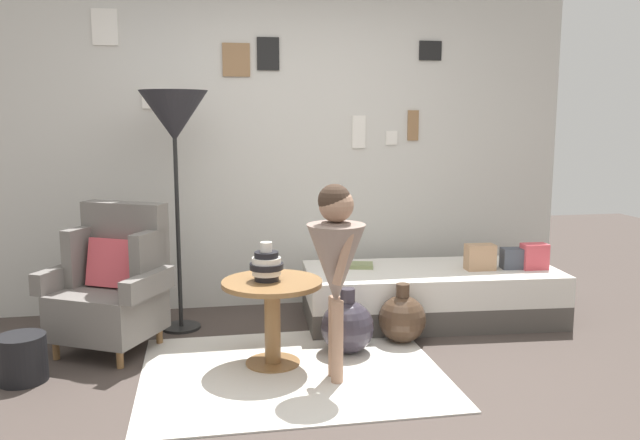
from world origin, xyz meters
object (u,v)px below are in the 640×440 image
Objects in this scene: floor_lamp at (174,122)px; person_child at (336,256)px; book_on_daybed at (358,265)px; magazine_basket at (22,358)px; demijohn_far at (402,318)px; armchair at (113,285)px; demijohn_near at (347,326)px; daybed at (431,294)px; vase_striped at (266,265)px; side_table at (272,304)px.

floor_lamp is 1.65m from person_child.
book_on_daybed is 0.79× the size of magazine_basket.
floor_lamp reaches higher than demijohn_far.
demijohn_near is at bearing -13.60° from armchair.
daybed is at bearing 14.09° from magazine_basket.
armchair is at bearing 153.85° from vase_striped.
floor_lamp reaches higher than book_on_daybed.
vase_striped is 0.55× the size of demijohn_near.
magazine_basket is at bearing 179.70° from side_table.
magazine_basket is (-1.47, 0.01, -0.26)m from side_table.
book_on_daybed is at bearing 71.03° from demijohn_near.
book_on_daybed is at bearing 0.89° from floor_lamp.
daybed is 2.85m from magazine_basket.
floor_lamp is at bearing 42.74° from magazine_basket.
vase_striped is 0.14× the size of floor_lamp.
daybed is 6.96× the size of magazine_basket.
armchair is at bearing -174.70° from daybed.
daybed is 4.70× the size of demijohn_far.
side_table is 1.14m from book_on_daybed.
demijohn_far is at bearing -129.41° from daybed.
armchair is 1.12m from side_table.
daybed is at bearing -15.30° from book_on_daybed.
magazine_basket is (-2.23, -0.84, -0.28)m from book_on_daybed.
side_table reaches higher than daybed.
armchair is at bearing 149.42° from person_child.
demijohn_near is (0.54, 0.11, -0.46)m from vase_striped.
book_on_daybed is (0.79, 0.84, -0.22)m from vase_striped.
demijohn_near is at bearing -108.97° from book_on_daybed.
vase_striped reaches higher than magazine_basket.
armchair reaches higher than daybed.
floor_lamp is 1.48× the size of person_child.
armchair is 3.46× the size of magazine_basket.
side_table is 0.98m from demijohn_far.
book_on_daybed is 0.66m from demijohn_far.
armchair is 1.11m from vase_striped.
magazine_basket is at bearing 170.14° from person_child.
armchair reaches higher than magazine_basket.
demijohn_far is (0.17, -0.59, -0.25)m from book_on_daybed.
book_on_daybed reaches higher than daybed.
demijohn_far is (0.95, 0.24, -0.47)m from vase_striped.
daybed is at bearing 28.53° from side_table.
magazine_basket is (-1.44, -0.00, -0.50)m from vase_striped.
magazine_basket is at bearing -159.35° from book_on_daybed.
person_child is 4.17× the size of magazine_basket.
demijohn_near reaches higher than daybed.
daybed is 1.56m from vase_striped.
daybed is at bearing 46.64° from person_child.
demijohn_near reaches higher than magazine_basket.
demijohn_near reaches higher than book_on_daybed.
vase_striped is at bearing 0.05° from magazine_basket.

